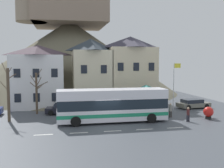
# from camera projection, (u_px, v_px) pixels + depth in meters

# --- Properties ---
(ground_plane) EXTENTS (40.00, 60.00, 0.07)m
(ground_plane) POSITION_uv_depth(u_px,v_px,m) (108.00, 125.00, 25.24)
(ground_plane) COLOR #494E56
(townhouse_00) EXTENTS (6.81, 6.78, 8.54)m
(townhouse_00) POSITION_uv_depth(u_px,v_px,m) (38.00, 76.00, 35.50)
(townhouse_00) COLOR white
(townhouse_00) RESTS_ON ground_plane
(townhouse_01) EXTENTS (5.23, 6.72, 9.52)m
(townhouse_01) POSITION_uv_depth(u_px,v_px,m) (91.00, 72.00, 36.86)
(townhouse_01) COLOR beige
(townhouse_01) RESTS_ON ground_plane
(townhouse_02) EXTENTS (6.52, 6.05, 9.92)m
(townhouse_02) POSITION_uv_depth(u_px,v_px,m) (130.00, 71.00, 37.64)
(townhouse_02) COLOR beige
(townhouse_02) RESTS_ON ground_plane
(hilltop_castle) EXTENTS (43.97, 43.97, 22.53)m
(hilltop_castle) POSITION_uv_depth(u_px,v_px,m) (70.00, 53.00, 53.43)
(hilltop_castle) COLOR #635E4B
(hilltop_castle) RESTS_ON ground_plane
(transit_bus) EXTENTS (11.25, 2.78, 3.39)m
(transit_bus) POSITION_uv_depth(u_px,v_px,m) (112.00, 106.00, 26.28)
(transit_bus) COLOR white
(transit_bus) RESTS_ON ground_plane
(bus_shelter) EXTENTS (3.60, 3.60, 3.48)m
(bus_shelter) POSITION_uv_depth(u_px,v_px,m) (146.00, 89.00, 30.60)
(bus_shelter) COLOR #473D33
(bus_shelter) RESTS_ON ground_plane
(parked_car_00) EXTENTS (4.15, 1.94, 1.42)m
(parked_car_00) POSITION_uv_depth(u_px,v_px,m) (149.00, 104.00, 33.23)
(parked_car_00) COLOR #776E5C
(parked_car_00) RESTS_ON ground_plane
(parked_car_01) EXTENTS (4.18, 2.30, 1.24)m
(parked_car_01) POSITION_uv_depth(u_px,v_px,m) (63.00, 109.00, 30.49)
(parked_car_01) COLOR black
(parked_car_01) RESTS_ON ground_plane
(parked_car_02) EXTENTS (4.58, 2.48, 1.22)m
(parked_car_02) POSITION_uv_depth(u_px,v_px,m) (193.00, 104.00, 34.46)
(parked_car_02) COLOR slate
(parked_car_02) RESTS_ON ground_plane
(pedestrian_00) EXTENTS (0.32, 0.29, 1.61)m
(pedestrian_00) POSITION_uv_depth(u_px,v_px,m) (170.00, 109.00, 28.57)
(pedestrian_00) COLOR #38332D
(pedestrian_00) RESTS_ON ground_plane
(pedestrian_01) EXTENTS (0.38, 0.30, 1.52)m
(pedestrian_01) POSITION_uv_depth(u_px,v_px,m) (188.00, 114.00, 26.46)
(pedestrian_01) COLOR #2D2D38
(pedestrian_01) RESTS_ON ground_plane
(public_bench) EXTENTS (1.77, 0.48, 0.87)m
(public_bench) POSITION_uv_depth(u_px,v_px,m) (136.00, 107.00, 32.78)
(public_bench) COLOR brown
(public_bench) RESTS_ON ground_plane
(flagpole) EXTENTS (0.95, 0.10, 6.08)m
(flagpole) POSITION_uv_depth(u_px,v_px,m) (174.00, 83.00, 32.45)
(flagpole) COLOR silver
(flagpole) RESTS_ON ground_plane
(harbour_buoy) EXTENTS (1.08, 1.08, 1.33)m
(harbour_buoy) POSITION_uv_depth(u_px,v_px,m) (208.00, 112.00, 27.75)
(harbour_buoy) COLOR black
(harbour_buoy) RESTS_ON ground_plane
(bare_tree_00) EXTENTS (1.85, 1.81, 6.11)m
(bare_tree_00) POSITION_uv_depth(u_px,v_px,m) (8.00, 94.00, 26.34)
(bare_tree_00) COLOR brown
(bare_tree_00) RESTS_ON ground_plane
(bare_tree_01) EXTENTS (2.13, 1.51, 5.37)m
(bare_tree_01) POSITION_uv_depth(u_px,v_px,m) (37.00, 92.00, 30.39)
(bare_tree_01) COLOR brown
(bare_tree_01) RESTS_ON ground_plane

